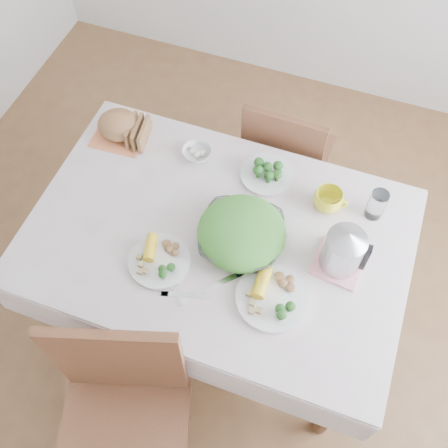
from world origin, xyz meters
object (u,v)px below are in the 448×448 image
(dining_table, at_px, (218,277))
(yellow_mug, at_px, (328,200))
(dinner_plate_left, at_px, (159,261))
(chair_near, at_px, (125,442))
(salad_bowl, at_px, (241,236))
(dinner_plate_right, at_px, (272,298))
(chair_far, at_px, (288,152))
(electric_kettle, at_px, (344,248))

(dining_table, relative_size, yellow_mug, 11.78)
(yellow_mug, bearing_deg, dinner_plate_left, -138.90)
(chair_near, xyz_separation_m, yellow_mug, (0.45, 1.07, 0.34))
(chair_near, height_order, salad_bowl, chair_near)
(dining_table, distance_m, dinner_plate_right, 0.53)
(salad_bowl, relative_size, yellow_mug, 2.72)
(chair_far, distance_m, salad_bowl, 0.81)
(dining_table, height_order, chair_near, chair_near)
(electric_kettle, bearing_deg, dinner_plate_left, -151.17)
(chair_far, distance_m, dinner_plate_right, 1.00)
(dinner_plate_left, distance_m, dinner_plate_right, 0.45)
(salad_bowl, xyz_separation_m, electric_kettle, (0.38, 0.03, 0.08))
(chair_near, relative_size, dinner_plate_left, 4.33)
(yellow_mug, relative_size, electric_kettle, 0.57)
(dinner_plate_right, height_order, electric_kettle, electric_kettle)
(yellow_mug, bearing_deg, chair_near, -112.54)
(dinner_plate_left, bearing_deg, chair_near, -81.44)
(salad_bowl, height_order, dinner_plate_left, salad_bowl)
(dinner_plate_right, bearing_deg, dinner_plate_left, -179.65)
(chair_near, xyz_separation_m, salad_bowl, (0.17, 0.80, 0.34))
(yellow_mug, distance_m, electric_kettle, 0.27)
(dining_table, xyz_separation_m, chair_near, (-0.07, -0.80, 0.09))
(chair_near, height_order, dinner_plate_left, chair_near)
(yellow_mug, height_order, electric_kettle, electric_kettle)
(salad_bowl, bearing_deg, dinner_plate_right, -45.91)
(chair_near, height_order, electric_kettle, electric_kettle)
(chair_far, bearing_deg, dinner_plate_left, 75.66)
(salad_bowl, distance_m, electric_kettle, 0.39)
(chair_far, distance_m, yellow_mug, 0.64)
(chair_near, relative_size, dinner_plate_right, 3.80)
(dinner_plate_right, bearing_deg, electric_kettle, 49.44)
(dinner_plate_right, bearing_deg, dining_table, 146.28)
(salad_bowl, height_order, dinner_plate_right, salad_bowl)
(chair_near, bearing_deg, electric_kettle, 38.93)
(dining_table, height_order, electric_kettle, electric_kettle)
(dinner_plate_right, bearing_deg, chair_far, 100.90)
(yellow_mug, bearing_deg, chair_far, 119.54)
(salad_bowl, xyz_separation_m, yellow_mug, (0.27, 0.27, 0.01))
(chair_far, xyz_separation_m, dinner_plate_left, (-0.27, -0.94, 0.31))
(salad_bowl, bearing_deg, chair_far, 89.42)
(chair_near, xyz_separation_m, chair_far, (0.18, 1.54, -0.00))
(salad_bowl, distance_m, yellow_mug, 0.39)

